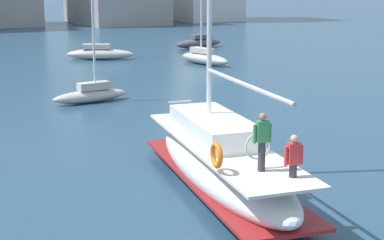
% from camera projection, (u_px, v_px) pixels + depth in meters
% --- Properties ---
extents(ground_plane, '(400.00, 400.00, 0.00)m').
position_uv_depth(ground_plane, '(230.00, 193.00, 18.09)').
color(ground_plane, navy).
extents(main_sailboat, '(3.90, 9.86, 11.92)m').
position_uv_depth(main_sailboat, '(221.00, 160.00, 18.33)').
color(main_sailboat, silver).
rests_on(main_sailboat, ground).
extents(moored_sloop_near, '(4.32, 1.45, 6.06)m').
position_uv_depth(moored_sloop_near, '(91.00, 94.00, 31.60)').
color(moored_sloop_near, '#B7B2A8').
rests_on(moored_sloop_near, ground).
extents(moored_sloop_far, '(5.54, 3.75, 9.68)m').
position_uv_depth(moored_sloop_far, '(100.00, 52.00, 49.04)').
color(moored_sloop_far, '#B7B2A8').
rests_on(moored_sloop_far, ground).
extents(moored_cutter_left, '(2.26, 5.59, 6.89)m').
position_uv_depth(moored_cutter_left, '(204.00, 57.00, 46.25)').
color(moored_cutter_left, '#B7B2A8').
rests_on(moored_cutter_left, ground).
extents(moored_cutter_right, '(5.76, 2.50, 9.87)m').
position_uv_depth(moored_cutter_right, '(199.00, 41.00, 57.75)').
color(moored_cutter_right, '#4C4C51').
rests_on(moored_cutter_right, ground).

